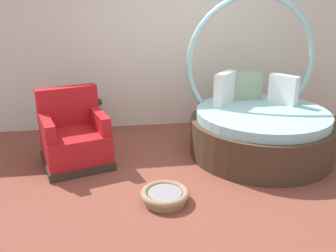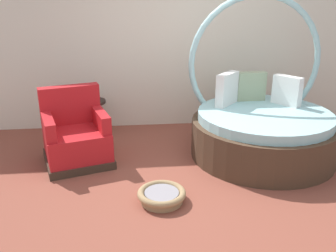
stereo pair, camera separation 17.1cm
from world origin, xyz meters
The scene contains 6 objects.
ground_plane centered at (0.00, 0.00, -0.01)m, with size 8.00×8.00×0.02m, color brown.
back_wall centered at (0.00, 2.05, 1.32)m, with size 8.00×0.12×2.63m, color silver.
round_daybed centered at (1.01, 0.70, 0.41)m, with size 1.88×1.88×2.08m.
red_armchair centered at (-1.42, 0.72, 0.33)m, with size 1.00×1.00×0.94m.
pet_basket centered at (-0.42, -0.39, 0.07)m, with size 0.51×0.51×0.13m.
side_table centered at (-1.31, 1.72, 0.43)m, with size 0.44×0.44×0.52m.
Camera 1 is at (-0.86, -3.66, 2.06)m, focal length 38.79 mm.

